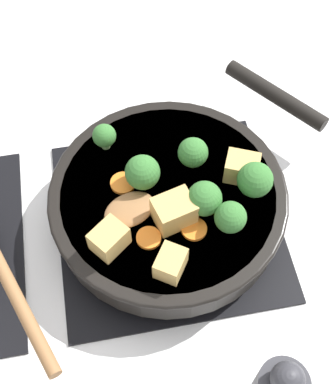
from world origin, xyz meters
TOP-DOWN VIEW (x-y plane):
  - ground_plane at (0.00, 0.00)m, footprint 2.40×2.40m
  - front_burner_grate at (0.00, 0.00)m, footprint 0.31×0.31m
  - skillet_pan at (0.00, -0.00)m, footprint 0.38×0.41m
  - wooden_spoon at (-0.06, 0.15)m, footprint 0.26×0.25m
  - tofu_cube_center_large at (-0.06, 0.08)m, footprint 0.05×0.05m
  - tofu_cube_near_handle at (0.01, -0.10)m, footprint 0.05×0.05m
  - tofu_cube_east_chunk at (-0.04, 0.00)m, footprint 0.05×0.06m
  - tofu_cube_west_chunk at (-0.11, 0.02)m, footprint 0.05×0.05m
  - broccoli_floret_near_spoon at (-0.02, -0.11)m, footprint 0.05×0.05m
  - broccoli_floret_center_top at (-0.07, -0.07)m, footprint 0.04×0.04m
  - broccoli_floret_east_rim at (0.04, -0.04)m, footprint 0.04×0.04m
  - broccoli_floret_west_rim at (0.02, 0.03)m, footprint 0.05×0.05m
  - broccoli_floret_north_edge at (0.09, 0.07)m, footprint 0.03×0.03m
  - broccoli_floret_south_cluster at (-0.04, -0.04)m, footprint 0.04×0.04m
  - carrot_slice_orange_thin at (-0.06, -0.02)m, footprint 0.03×0.03m
  - carrot_slice_near_center at (0.02, 0.06)m, footprint 0.03×0.03m
  - carrot_slice_edge_slice at (-0.06, 0.04)m, footprint 0.03×0.03m

SIDE VIEW (x-z plane):
  - ground_plane at x=0.00m, z-range 0.00..0.00m
  - front_burner_grate at x=0.00m, z-range 0.00..0.03m
  - skillet_pan at x=0.00m, z-range 0.03..0.08m
  - carrot_slice_orange_thin at x=-0.06m, z-range 0.08..0.08m
  - carrot_slice_near_center at x=0.02m, z-range 0.08..0.08m
  - carrot_slice_edge_slice at x=-0.06m, z-range 0.08..0.08m
  - wooden_spoon at x=-0.06m, z-range 0.08..0.09m
  - tofu_cube_west_chunk at x=-0.11m, z-range 0.08..0.11m
  - tofu_cube_center_large at x=-0.06m, z-range 0.08..0.11m
  - tofu_cube_near_handle at x=0.01m, z-range 0.08..0.11m
  - tofu_cube_east_chunk at x=-0.04m, z-range 0.08..0.12m
  - broccoli_floret_north_edge at x=0.09m, z-range 0.08..0.12m
  - broccoli_floret_center_top at x=-0.07m, z-range 0.08..0.13m
  - broccoli_floret_east_rim at x=0.04m, z-range 0.08..0.13m
  - broccoli_floret_south_cluster at x=-0.04m, z-range 0.08..0.13m
  - broccoli_floret_west_rim at x=0.02m, z-range 0.08..0.13m
  - broccoli_floret_near_spoon at x=-0.02m, z-range 0.08..0.13m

